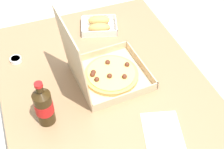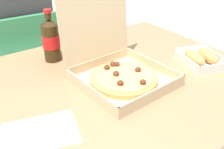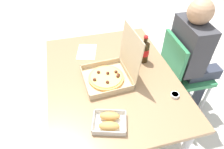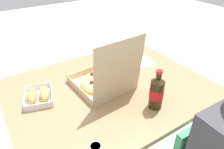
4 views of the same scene
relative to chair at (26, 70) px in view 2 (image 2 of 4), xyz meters
name	(u,v)px [view 2 (image 2 of 4)]	position (x,y,z in m)	size (l,w,h in m)	color
dining_table	(111,96)	(0.13, -0.69, 0.15)	(1.17, 0.91, 0.70)	#997551
chair	(26,70)	(0.00, 0.00, 0.00)	(0.41, 0.41, 0.83)	#338451
diner_person	(17,34)	(0.00, 0.06, 0.21)	(0.37, 0.41, 1.15)	#333847
pizza_box_open	(118,67)	(0.16, -0.70, 0.28)	(0.34, 0.37, 0.36)	tan
bread_side_box	(201,58)	(0.52, -0.80, 0.25)	(0.20, 0.23, 0.06)	white
cola_bottle	(51,40)	(0.02, -0.41, 0.32)	(0.07, 0.07, 0.22)	#33230F
paper_menu	(40,133)	(-0.20, -0.82, 0.23)	(0.21, 0.15, 0.00)	white
dipping_sauce_cup	(117,34)	(0.42, -0.34, 0.24)	(0.06, 0.06, 0.02)	white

